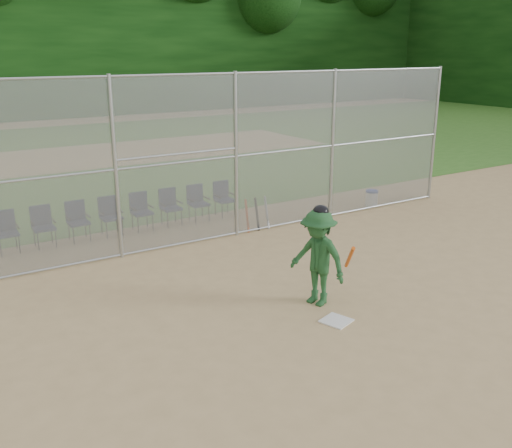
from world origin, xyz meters
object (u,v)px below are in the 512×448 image
chair_0 (7,233)px  batter_at_plate (318,257)px  home_plate (336,321)px  water_cooler (372,198)px

chair_0 → batter_at_plate: bearing=-54.1°
home_plate → chair_0: bearing=121.7°
home_plate → chair_0: size_ratio=0.48×
water_cooler → chair_0: size_ratio=0.49×
home_plate → chair_0: 7.88m
batter_at_plate → water_cooler: bearing=38.9°
batter_at_plate → chair_0: batter_at_plate is taller
home_plate → water_cooler: bearing=42.5°
water_cooler → batter_at_plate: bearing=-141.1°
chair_0 → water_cooler: bearing=-8.1°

